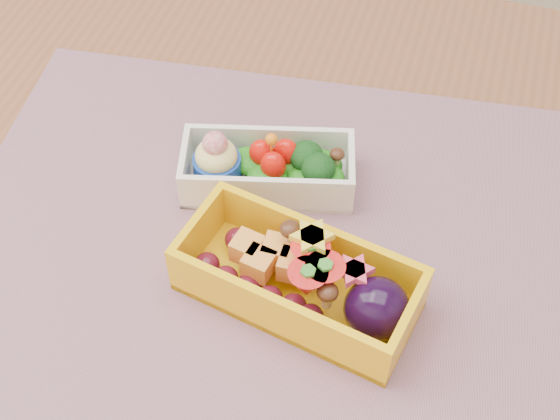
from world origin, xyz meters
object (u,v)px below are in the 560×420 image
(bento_white, at_px, (267,168))
(table, at_px, (310,316))
(bento_yellow, at_px, (303,280))
(placemat, at_px, (270,241))

(bento_white, bearing_deg, table, -59.66)
(bento_yellow, bearing_deg, bento_white, 131.51)
(table, relative_size, bento_white, 7.46)
(table, bearing_deg, bento_yellow, -86.35)
(placemat, distance_m, bento_yellow, 0.07)
(placemat, bearing_deg, table, -1.06)
(placemat, xyz_separation_m, bento_white, (-0.02, 0.06, 0.02))
(bento_white, height_order, bento_yellow, same)
(bento_yellow, bearing_deg, table, 105.01)
(bento_white, bearing_deg, placemat, -84.94)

